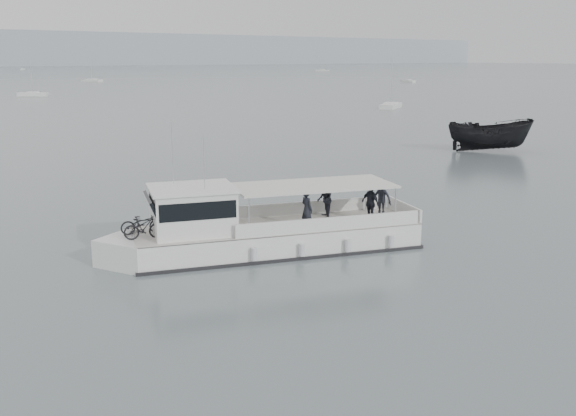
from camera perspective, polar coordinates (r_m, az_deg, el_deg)
ground at (r=24.04m, az=-6.57°, el=-4.34°), size 1400.00×1400.00×0.00m
tour_boat at (r=24.17m, az=-3.36°, el=-2.09°), size 12.04×6.55×5.14m
dark_motorboat at (r=52.99m, az=17.52°, el=6.20°), size 6.70×6.13×2.56m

